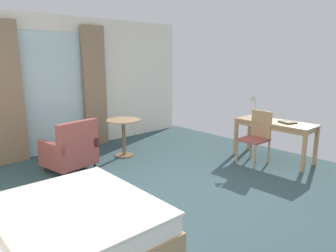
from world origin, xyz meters
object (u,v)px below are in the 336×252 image
Objects in this scene: bed at (34,241)px; desk_chair at (257,135)px; closed_book at (288,122)px; round_cafe_table at (124,129)px; armchair_by_window at (71,151)px; desk_lamp at (254,101)px; writing_desk at (275,126)px.

bed is 2.34× the size of desk_chair.
desk_chair is 3.56× the size of closed_book.
desk_chair is at bearing 3.28° from bed.
bed is 3.05× the size of round_cafe_table.
desk_chair is 3.33m from armchair_by_window.
desk_lamp is 1.76× the size of closed_book.
round_cafe_table is (1.13, 0.05, 0.19)m from armchair_by_window.
writing_desk is at bearing -20.50° from desk_chair.
desk_lamp reaches higher than armchair_by_window.
desk_lamp is (0.02, 0.50, 0.42)m from writing_desk.
desk_lamp is 0.65× the size of round_cafe_table.
armchair_by_window is at bearing 144.66° from desk_chair.
desk_chair is at bearing 159.50° from writing_desk.
bed is at bearing -172.58° from desk_lamp.
closed_book is (4.55, -0.12, 0.50)m from bed.
bed is 4.14m from desk_chair.
closed_book is (0.04, -0.22, 0.11)m from writing_desk.
armchair_by_window reaches higher than writing_desk.
bed reaches higher than round_cafe_table.
bed is at bearing -139.02° from round_cafe_table.
writing_desk is 5.33× the size of closed_book.
armchair_by_window is at bearing 153.24° from desk_lamp.
bed is at bearing -123.10° from armchair_by_window.
desk_lamp reaches higher than bed.
armchair_by_window is (-2.72, 1.93, -0.18)m from desk_chair.
closed_book is at bearing -36.03° from armchair_by_window.
desk_chair is 1.31× the size of round_cafe_table.
round_cafe_table is (-2.01, 2.33, -0.22)m from closed_book.
bed reaches higher than armchair_by_window.
round_cafe_table is (-1.96, 2.12, -0.11)m from writing_desk.
round_cafe_table is (-1.58, 1.97, 0.02)m from desk_chair.
desk_chair reaches higher than armchair_by_window.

